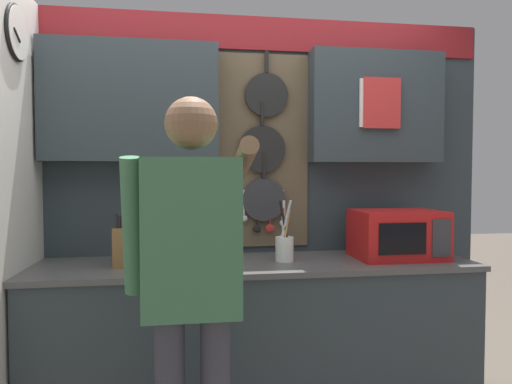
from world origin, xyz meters
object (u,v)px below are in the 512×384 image
Objects in this scene: utensil_crock at (284,245)px; person at (192,270)px; microwave at (397,234)px; knife_block at (125,246)px.

person reaches higher than utensil_crock.
knife_block reaches higher than microwave.
utensil_crock is 0.20× the size of person.
utensil_crock is at bearing 51.70° from person.
utensil_crock is (-0.67, -0.00, -0.05)m from microwave.
utensil_crock reaches higher than microwave.
person is (-1.18, -0.65, -0.03)m from microwave.
knife_block is 0.17× the size of person.
microwave is 0.67m from utensil_crock.
person is at bearing -128.30° from utensil_crock.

